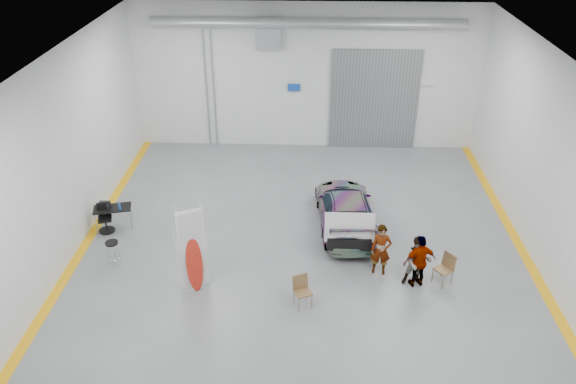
{
  "coord_description": "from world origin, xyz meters",
  "views": [
    {
      "loc": [
        0.14,
        -14.03,
        10.24
      ],
      "look_at": [
        -0.47,
        1.25,
        1.5
      ],
      "focal_mm": 35.0,
      "sensor_mm": 36.0,
      "label": 1
    }
  ],
  "objects_px": {
    "surfboard_display": "(190,257)",
    "person_c": "(420,261)",
    "sedan_car": "(346,209)",
    "shop_stool": "(113,253)",
    "folding_chair_near": "(303,297)",
    "person_a": "(381,250)",
    "office_chair": "(106,219)",
    "work_table": "(110,208)",
    "person_b": "(418,261)",
    "folding_chair_far": "(442,275)"
  },
  "relations": [
    {
      "from": "person_b",
      "to": "shop_stool",
      "type": "relative_size",
      "value": 2.02
    },
    {
      "from": "person_c",
      "to": "office_chair",
      "type": "relative_size",
      "value": 1.71
    },
    {
      "from": "surfboard_display",
      "to": "shop_stool",
      "type": "bearing_deg",
      "value": 132.15
    },
    {
      "from": "sedan_car",
      "to": "person_c",
      "type": "height_order",
      "value": "person_c"
    },
    {
      "from": "folding_chair_near",
      "to": "shop_stool",
      "type": "relative_size",
      "value": 1.16
    },
    {
      "from": "person_b",
      "to": "work_table",
      "type": "bearing_deg",
      "value": 167.41
    },
    {
      "from": "folding_chair_near",
      "to": "shop_stool",
      "type": "xyz_separation_m",
      "value": [
        -5.67,
        1.65,
        0.11
      ]
    },
    {
      "from": "office_chair",
      "to": "shop_stool",
      "type": "bearing_deg",
      "value": -82.3
    },
    {
      "from": "person_a",
      "to": "person_b",
      "type": "xyz_separation_m",
      "value": [
        0.98,
        -0.49,
        -0.01
      ]
    },
    {
      "from": "folding_chair_near",
      "to": "office_chair",
      "type": "xyz_separation_m",
      "value": [
        -6.47,
        3.43,
        0.14
      ]
    },
    {
      "from": "person_b",
      "to": "shop_stool",
      "type": "distance_m",
      "value": 8.89
    },
    {
      "from": "person_a",
      "to": "work_table",
      "type": "relative_size",
      "value": 1.24
    },
    {
      "from": "folding_chair_near",
      "to": "folding_chair_far",
      "type": "height_order",
      "value": "folding_chair_far"
    },
    {
      "from": "sedan_car",
      "to": "surfboard_display",
      "type": "distance_m",
      "value": 5.65
    },
    {
      "from": "person_a",
      "to": "folding_chair_far",
      "type": "bearing_deg",
      "value": -6.36
    },
    {
      "from": "person_a",
      "to": "office_chair",
      "type": "distance_m",
      "value": 8.89
    },
    {
      "from": "work_table",
      "to": "shop_stool",
      "type": "bearing_deg",
      "value": -71.36
    },
    {
      "from": "person_a",
      "to": "folding_chair_far",
      "type": "distance_m",
      "value": 1.86
    },
    {
      "from": "sedan_car",
      "to": "person_b",
      "type": "distance_m",
      "value": 3.51
    },
    {
      "from": "sedan_car",
      "to": "shop_stool",
      "type": "relative_size",
      "value": 5.56
    },
    {
      "from": "person_b",
      "to": "person_c",
      "type": "relative_size",
      "value": 0.96
    },
    {
      "from": "sedan_car",
      "to": "folding_chair_far",
      "type": "height_order",
      "value": "sedan_car"
    },
    {
      "from": "surfboard_display",
      "to": "office_chair",
      "type": "distance_m",
      "value": 4.48
    },
    {
      "from": "person_a",
      "to": "person_b",
      "type": "height_order",
      "value": "person_a"
    },
    {
      "from": "surfboard_display",
      "to": "work_table",
      "type": "xyz_separation_m",
      "value": [
        -3.24,
        3.07,
        -0.37
      ]
    },
    {
      "from": "person_b",
      "to": "folding_chair_near",
      "type": "bearing_deg",
      "value": -159.12
    },
    {
      "from": "person_b",
      "to": "office_chair",
      "type": "distance_m",
      "value": 9.95
    },
    {
      "from": "person_c",
      "to": "person_b",
      "type": "bearing_deg",
      "value": -67.13
    },
    {
      "from": "work_table",
      "to": "surfboard_display",
      "type": "bearing_deg",
      "value": -43.49
    },
    {
      "from": "person_b",
      "to": "office_chair",
      "type": "bearing_deg",
      "value": 168.75
    },
    {
      "from": "person_a",
      "to": "shop_stool",
      "type": "xyz_separation_m",
      "value": [
        -7.88,
        0.1,
        -0.41
      ]
    },
    {
      "from": "sedan_car",
      "to": "office_chair",
      "type": "bearing_deg",
      "value": 0.05
    },
    {
      "from": "person_a",
      "to": "office_chair",
      "type": "height_order",
      "value": "person_a"
    },
    {
      "from": "surfboard_display",
      "to": "person_c",
      "type": "bearing_deg",
      "value": -20.8
    },
    {
      "from": "sedan_car",
      "to": "shop_stool",
      "type": "bearing_deg",
      "value": 14.42
    },
    {
      "from": "folding_chair_far",
      "to": "work_table",
      "type": "distance_m",
      "value": 10.6
    },
    {
      "from": "person_a",
      "to": "work_table",
      "type": "height_order",
      "value": "person_a"
    },
    {
      "from": "work_table",
      "to": "person_c",
      "type": "bearing_deg",
      "value": -15.32
    },
    {
      "from": "person_b",
      "to": "work_table",
      "type": "distance_m",
      "value": 9.87
    },
    {
      "from": "person_b",
      "to": "person_c",
      "type": "height_order",
      "value": "person_c"
    },
    {
      "from": "surfboard_display",
      "to": "folding_chair_far",
      "type": "xyz_separation_m",
      "value": [
        7.05,
        0.57,
        -0.83
      ]
    },
    {
      "from": "folding_chair_near",
      "to": "work_table",
      "type": "height_order",
      "value": "work_table"
    },
    {
      "from": "sedan_car",
      "to": "person_b",
      "type": "relative_size",
      "value": 2.76
    },
    {
      "from": "person_b",
      "to": "surfboard_display",
      "type": "relative_size",
      "value": 0.57
    },
    {
      "from": "office_chair",
      "to": "folding_chair_far",
      "type": "bearing_deg",
      "value": -28.96
    },
    {
      "from": "shop_stool",
      "to": "folding_chair_near",
      "type": "bearing_deg",
      "value": -16.22
    },
    {
      "from": "sedan_car",
      "to": "office_chair",
      "type": "distance_m",
      "value": 7.83
    },
    {
      "from": "folding_chair_near",
      "to": "person_a",
      "type": "bearing_deg",
      "value": 11.67
    },
    {
      "from": "shop_stool",
      "to": "work_table",
      "type": "bearing_deg",
      "value": 108.64
    },
    {
      "from": "folding_chair_near",
      "to": "folding_chair_far",
      "type": "bearing_deg",
      "value": -7.29
    }
  ]
}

